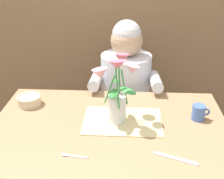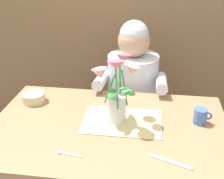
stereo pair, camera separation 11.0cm
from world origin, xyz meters
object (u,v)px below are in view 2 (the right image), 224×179
Objects in this scene: flower_vase at (117,91)px; dinner_knife at (171,162)px; seated_person at (132,101)px; ceramic_bowl at (34,97)px; ceramic_mug at (201,116)px.

flower_vase is 0.43m from dinner_knife.
seated_person is 0.90m from dinner_knife.
dinner_knife is at bearing -29.92° from ceramic_bowl.
ceramic_mug reaches higher than ceramic_bowl.
seated_person is 0.71m from ceramic_bowl.
ceramic_bowl is 1.46× the size of ceramic_mug.
ceramic_bowl is at bearing 172.13° from dinner_knife.
flower_vase is at bearing -16.27° from ceramic_bowl.
ceramic_mug is (0.42, 0.04, -0.13)m from flower_vase.
flower_vase reaches higher than ceramic_mug.
flower_vase is (-0.04, -0.56, 0.35)m from seated_person.
ceramic_bowl is (-0.54, -0.42, 0.21)m from seated_person.
seated_person is 0.68m from ceramic_mug.
flower_vase is at bearing -174.56° from ceramic_mug.
seated_person is 5.97× the size of dinner_knife.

